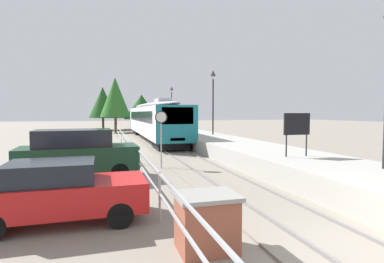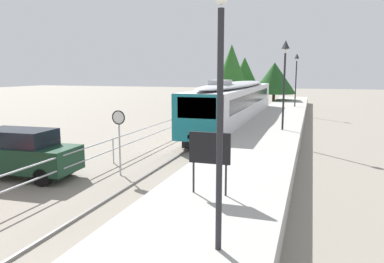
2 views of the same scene
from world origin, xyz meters
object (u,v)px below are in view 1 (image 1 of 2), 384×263
(parked_hatchback_red, at_px, (61,191))
(brick_utility_cabinet, at_px, (206,222))
(parked_suv_dark_green, at_px, (78,154))
(commuter_train, at_px, (153,119))
(platform_lamp_far_end, at_px, (172,99))
(platform_notice_board, at_px, (297,125))
(platform_lamp_mid_platform, at_px, (213,90))
(speed_limit_sign, at_px, (161,125))

(parked_hatchback_red, bearing_deg, brick_utility_cabinet, -39.34)
(parked_suv_dark_green, bearing_deg, commuter_train, 71.23)
(platform_lamp_far_end, relative_size, platform_notice_board, 2.97)
(platform_lamp_far_end, xyz_separation_m, brick_utility_cabinet, (-6.80, -34.52, -4.05))
(platform_lamp_far_end, height_order, platform_notice_board, platform_lamp_far_end)
(platform_lamp_mid_platform, height_order, platform_lamp_far_end, same)
(platform_lamp_far_end, relative_size, speed_limit_sign, 1.91)
(speed_limit_sign, bearing_deg, parked_suv_dark_green, -157.09)
(brick_utility_cabinet, xyz_separation_m, parked_suv_dark_green, (-2.95, 7.49, 0.49))
(commuter_train, height_order, parked_hatchback_red, commuter_train)
(platform_lamp_far_end, distance_m, parked_hatchback_red, 33.77)
(platform_lamp_mid_platform, bearing_deg, commuter_train, 125.24)
(parked_hatchback_red, bearing_deg, commuter_train, 75.39)
(platform_lamp_mid_platform, bearing_deg, brick_utility_cabinet, -110.36)
(commuter_train, bearing_deg, speed_limit_sign, -97.37)
(platform_lamp_mid_platform, height_order, platform_notice_board, platform_lamp_mid_platform)
(commuter_train, xyz_separation_m, parked_suv_dark_green, (-5.65, -16.63, -1.09))
(speed_limit_sign, distance_m, parked_suv_dark_green, 4.16)
(parked_suv_dark_green, bearing_deg, platform_lamp_mid_platform, 48.00)
(platform_notice_board, relative_size, parked_suv_dark_green, 0.38)
(platform_notice_board, bearing_deg, parked_hatchback_red, -161.67)
(platform_lamp_far_end, xyz_separation_m, parked_suv_dark_green, (-9.75, -27.03, -3.56))
(brick_utility_cabinet, distance_m, parked_hatchback_red, 3.83)
(brick_utility_cabinet, bearing_deg, platform_notice_board, 42.74)
(platform_lamp_mid_platform, distance_m, parked_suv_dark_green, 15.00)
(platform_notice_board, distance_m, brick_utility_cabinet, 7.98)
(speed_limit_sign, bearing_deg, brick_utility_cabinet, -94.73)
(brick_utility_cabinet, bearing_deg, platform_lamp_mid_platform, 69.64)
(platform_notice_board, relative_size, speed_limit_sign, 0.64)
(commuter_train, relative_size, parked_suv_dark_green, 4.46)
(platform_lamp_far_end, relative_size, parked_hatchback_red, 1.33)
(platform_lamp_far_end, height_order, parked_suv_dark_green, platform_lamp_far_end)
(speed_limit_sign, bearing_deg, parked_hatchback_red, -119.20)
(commuter_train, height_order, platform_notice_board, commuter_train)
(brick_utility_cabinet, distance_m, parked_suv_dark_green, 8.07)
(speed_limit_sign, height_order, parked_suv_dark_green, speed_limit_sign)
(platform_lamp_mid_platform, xyz_separation_m, platform_notice_board, (-1.06, -13.01, -2.44))
(commuter_train, bearing_deg, parked_hatchback_red, -104.61)
(platform_lamp_far_end, distance_m, brick_utility_cabinet, 35.42)
(platform_notice_board, distance_m, speed_limit_sign, 6.24)
(platform_notice_board, bearing_deg, platform_lamp_far_end, 87.92)
(speed_limit_sign, xyz_separation_m, parked_suv_dark_green, (-3.70, -1.56, -1.06))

